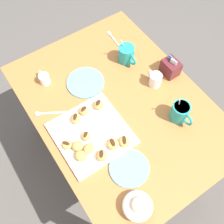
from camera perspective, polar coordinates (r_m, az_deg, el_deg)
The scene contains 32 objects.
ground_plane at distance 1.95m, azimuth 1.04°, elevation -9.44°, with size 8.00×8.00×0.00m, color #514C47.
dining_table at distance 1.40m, azimuth 1.42°, elevation -1.14°, with size 1.07×0.78×0.72m.
pastry_plate_square at distance 1.21m, azimuth -4.38°, elevation -4.64°, with size 0.31×0.31×0.02m, color white.
coffee_mug_teal_left at distance 1.41m, azimuth 3.14°, elevation 12.33°, with size 0.12×0.08×0.14m.
coffee_mug_teal_right at distance 1.25m, azimuth 14.39°, elevation 0.02°, with size 0.12×0.08×0.15m.
cream_pitcher_white at distance 1.34m, azimuth 9.34°, elevation 6.82°, with size 0.10×0.06×0.07m.
sugar_caddy at distance 1.40m, azimuth 12.42°, elevation 9.29°, with size 0.09×0.07×0.11m.
ice_cream_bowl at distance 1.09m, azimuth 5.54°, elevation -19.35°, with size 0.12×0.12×0.09m.
chocolate_sauce_pitcher at distance 1.38m, azimuth -14.30°, elevation 7.00°, with size 0.09×0.05×0.06m.
saucer_sky_left at distance 1.15m, azimuth 3.71°, elevation -11.88°, with size 0.17×0.17×0.01m, color #66A8DB.
saucer_sky_right at distance 1.36m, azimuth -5.70°, elevation 6.31°, with size 0.19×0.19×0.01m, color #66A8DB.
loose_spoon_near_saucer at distance 1.55m, azimuth 0.27°, elevation 15.47°, with size 0.16×0.03×0.01m.
loose_spoon_by_plate at distance 1.30m, azimuth -13.63°, elevation -0.25°, with size 0.09×0.14×0.01m.
beignet_0 at distance 1.16m, azimuth -4.97°, elevation -7.80°, with size 0.05×0.04×0.03m, color #D19347.
beignet_1 at distance 1.18m, azimuth -9.61°, elevation -6.91°, with size 0.05×0.04×0.03m, color #D19347.
chocolate_drizzle_1 at distance 1.16m, azimuth -9.72°, elevation -6.62°, with size 0.03×0.02×0.01m, color #381E11.
beignet_2 at distance 1.22m, azimuth -7.77°, elevation -1.39°, with size 0.05×0.05×0.03m, color #D19347.
chocolate_drizzle_2 at distance 1.21m, azimuth -7.87°, elevation -0.99°, with size 0.04×0.02×0.01m, color #381E11.
beignet_3 at distance 1.24m, azimuth -5.99°, elevation 0.27°, with size 0.05×0.05×0.03m, color #D19347.
chocolate_drizzle_3 at distance 1.23m, azimuth -6.06°, elevation 0.67°, with size 0.03×0.02×0.01m, color #381E11.
beignet_4 at distance 1.17m, azimuth -7.39°, elevation -7.23°, with size 0.05×0.05×0.03m, color #D19347.
beignet_5 at distance 1.15m, azimuth -6.74°, elevation -9.31°, with size 0.05×0.05×0.04m, color #D19347.
beignet_6 at distance 1.14m, azimuth -2.22°, elevation -9.29°, with size 0.05×0.05×0.04m, color #D19347.
chocolate_drizzle_6 at distance 1.12m, azimuth -2.25°, elevation -8.92°, with size 0.03×0.02×0.01m, color #381E11.
beignet_7 at distance 1.25m, azimuth -2.91°, elevation 1.53°, with size 0.05×0.05×0.04m, color #D19347.
chocolate_drizzle_7 at distance 1.23m, azimuth -2.95°, elevation 2.02°, with size 0.03×0.02×0.01m, color #381E11.
beignet_8 at distance 1.17m, azimuth 2.66°, elevation -6.32°, with size 0.06×0.05×0.03m, color #D19347.
chocolate_drizzle_8 at distance 1.15m, azimuth 2.69°, elevation -6.02°, with size 0.04×0.02×0.01m, color #381E11.
beignet_9 at distance 1.18m, azimuth -5.58°, elevation -5.15°, with size 0.04×0.04×0.03m, color #D19347.
chocolate_drizzle_9 at distance 1.17m, azimuth -5.65°, elevation -4.81°, with size 0.03×0.02×0.01m, color #381E11.
beignet_10 at distance 1.16m, azimuth 0.15°, elevation -6.89°, with size 0.05×0.05×0.03m, color #D19347.
chocolate_drizzle_10 at distance 1.14m, azimuth 0.15°, elevation -6.53°, with size 0.04×0.02×0.01m, color #381E11.
Camera 1 is at (0.53, -0.40, 1.83)m, focal length 42.72 mm.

